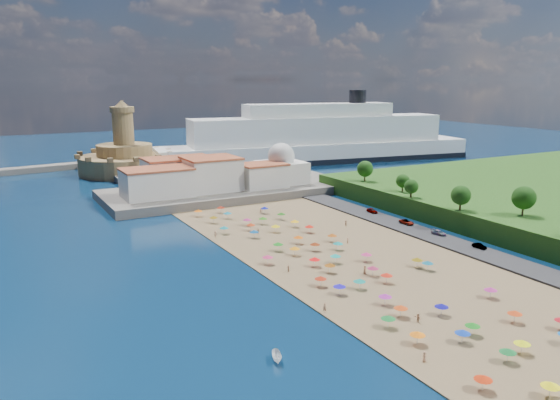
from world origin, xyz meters
TOP-DOWN VIEW (x-y plane):
  - ground at (0.00, 0.00)m, footprint 700.00×700.00m
  - terrace at (10.00, 73.00)m, footprint 90.00×36.00m
  - jetty at (-12.00, 108.00)m, footprint 18.00×70.00m
  - waterfront_buildings at (-3.05, 73.64)m, footprint 57.00×29.00m
  - domed_building at (30.00, 71.00)m, footprint 16.00×16.00m
  - fortress at (-12.00, 138.00)m, footprint 40.00×40.00m
  - cruise_ship at (82.57, 126.63)m, footprint 165.41×49.46m
  - beach_parasols at (-1.11, -11.23)m, footprint 31.03×116.83m
  - beachgoers at (-0.45, -3.90)m, footprint 38.92×96.68m
  - parked_cars at (36.00, 5.43)m, footprint 2.20×45.46m
  - hillside_trees at (48.58, -6.21)m, footprint 16.38×110.69m

SIDE VIEW (x-z plane):
  - ground at x=0.00m, z-range 0.00..0.00m
  - beachgoers at x=-0.45m, z-range 0.19..2.06m
  - jetty at x=-12.00m, z-range 0.00..2.40m
  - parked_cars at x=36.00m, z-range 0.65..2.04m
  - terrace at x=10.00m, z-range 0.00..3.00m
  - beach_parasols at x=-1.11m, z-range 1.05..3.25m
  - fortress at x=-12.00m, z-range -9.52..22.88m
  - waterfront_buildings at x=-3.05m, z-range 2.38..13.38m
  - domed_building at x=30.00m, z-range 1.47..16.47m
  - hillside_trees at x=48.58m, z-range 6.13..13.99m
  - cruise_ship at x=82.57m, z-range -7.29..28.49m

